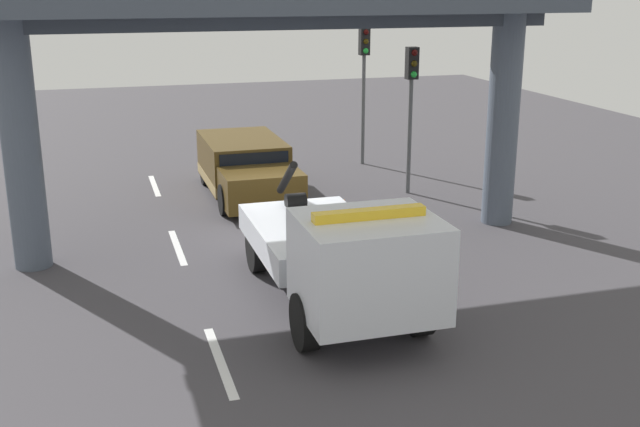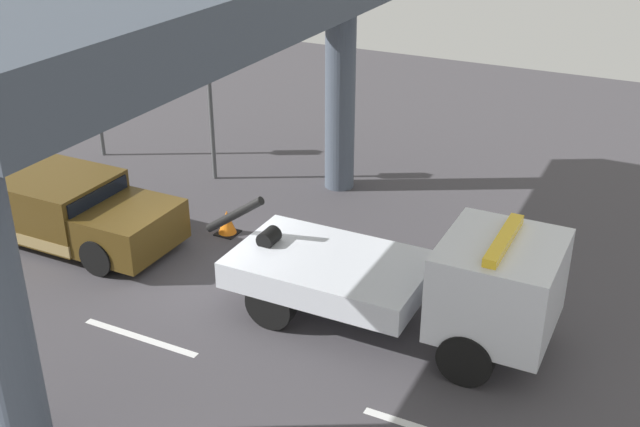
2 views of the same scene
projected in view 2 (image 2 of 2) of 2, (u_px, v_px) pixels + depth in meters
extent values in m
cube|color=#423F44|center=(213.00, 279.00, 16.93)|extent=(60.00, 40.00, 0.10)
cube|color=silver|center=(140.00, 337.00, 14.87)|extent=(2.60, 0.16, 0.01)
cube|color=silver|center=(330.00, 270.00, 15.37)|extent=(3.84, 2.41, 0.55)
cube|color=silver|center=(499.00, 285.00, 13.79)|extent=(2.05, 2.31, 1.65)
cube|color=black|center=(536.00, 275.00, 13.38)|extent=(0.06, 2.21, 0.66)
cube|color=maroon|center=(355.00, 247.00, 16.37)|extent=(3.65, 0.03, 0.20)
cylinder|color=black|center=(235.00, 215.00, 15.93)|extent=(1.41, 0.18, 1.07)
cylinder|color=black|center=(269.00, 237.00, 15.75)|extent=(0.36, 0.45, 0.36)
cube|color=yellow|center=(504.00, 240.00, 13.39)|extent=(0.24, 1.92, 0.16)
cylinder|color=black|center=(497.00, 301.00, 15.13)|extent=(1.00, 0.32, 1.00)
cylinder|color=black|center=(466.00, 358.00, 13.46)|extent=(1.00, 0.32, 1.00)
cylinder|color=black|center=(319.00, 257.00, 16.70)|extent=(1.00, 0.32, 1.00)
cylinder|color=black|center=(271.00, 304.00, 15.03)|extent=(1.00, 0.32, 1.00)
cube|color=#4C3814|center=(43.00, 199.00, 18.42)|extent=(3.46, 2.21, 1.35)
cube|color=#4C3814|center=(131.00, 229.00, 17.46)|extent=(1.73, 2.11, 0.95)
cube|color=black|center=(99.00, 202.00, 17.58)|extent=(0.06, 1.94, 0.59)
cube|color=#9E8451|center=(46.00, 218.00, 18.63)|extent=(3.48, 2.22, 0.28)
cylinder|color=black|center=(153.00, 222.00, 18.42)|extent=(0.84, 0.28, 0.84)
cylinder|color=black|center=(98.00, 257.00, 16.87)|extent=(0.84, 0.28, 0.84)
cylinder|color=black|center=(46.00, 195.00, 19.78)|extent=(0.84, 0.28, 0.84)
cylinder|color=#4C5666|center=(340.00, 92.00, 20.18)|extent=(0.79, 0.79, 5.36)
cube|color=#414956|center=(210.00, 3.00, 14.18)|extent=(3.60, 13.40, 1.09)
cube|color=#353C47|center=(212.00, 43.00, 14.50)|extent=(0.50, 13.00, 0.36)
cylinder|color=#515456|center=(96.00, 96.00, 22.62)|extent=(0.12, 0.12, 3.68)
cube|color=black|center=(86.00, 17.00, 21.62)|extent=(0.28, 0.32, 0.90)
sphere|color=#360605|center=(89.00, 6.00, 21.42)|extent=(0.18, 0.18, 0.18)
sphere|color=#3A2D06|center=(90.00, 17.00, 21.56)|extent=(0.18, 0.18, 0.18)
sphere|color=green|center=(92.00, 28.00, 21.69)|extent=(0.18, 0.18, 0.18)
cylinder|color=#515456|center=(212.00, 121.00, 21.09)|extent=(0.12, 0.12, 3.36)
cube|color=black|center=(207.00, 44.00, 20.16)|extent=(0.28, 0.32, 0.90)
sphere|color=#360605|center=(211.00, 33.00, 19.96)|extent=(0.18, 0.18, 0.18)
sphere|color=#3A2D06|center=(212.00, 44.00, 20.09)|extent=(0.18, 0.18, 0.18)
sphere|color=green|center=(212.00, 56.00, 20.23)|extent=(0.18, 0.18, 0.18)
cone|color=orange|center=(227.00, 222.00, 18.65)|extent=(0.46, 0.46, 0.61)
cube|color=black|center=(228.00, 233.00, 18.77)|extent=(0.51, 0.51, 0.03)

